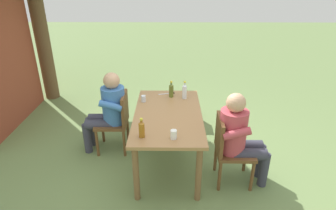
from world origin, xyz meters
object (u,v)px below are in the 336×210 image
object	(u,v)px
person_in_white_shirt	(239,135)
bottle_amber	(142,129)
bottle_clear	(185,91)
dining_table	(168,121)
chair_far_right	(117,119)
bottle_olive	(171,90)
chair_near_left	(228,147)
person_in_plaid_shirt	(108,108)
backpack_by_near_side	(189,110)
cup_white	(174,134)
table_knife	(168,94)
cup_glass	(144,99)

from	to	relation	value
person_in_white_shirt	bottle_amber	distance (m)	1.15
bottle_clear	dining_table	bearing A→B (deg)	154.70
chair_far_right	bottle_clear	size ratio (longest dim) A/B	3.36
person_in_white_shirt	bottle_olive	world-z (taller)	person_in_white_shirt
chair_near_left	chair_far_right	size ratio (longest dim) A/B	1.00
dining_table	person_in_plaid_shirt	distance (m)	0.90
backpack_by_near_side	dining_table	bearing A→B (deg)	164.05
dining_table	cup_white	bearing A→B (deg)	-173.56
cup_white	table_knife	world-z (taller)	cup_white
cup_white	table_knife	size ratio (longest dim) A/B	0.43
dining_table	cup_white	xyz separation A→B (m)	(-0.59, -0.07, 0.15)
dining_table	backpack_by_near_side	size ratio (longest dim) A/B	3.53
chair_far_right	cup_white	world-z (taller)	chair_far_right
cup_white	backpack_by_near_side	xyz separation A→B (m)	(1.82, -0.28, -0.60)
person_in_white_shirt	table_knife	bearing A→B (deg)	40.65
person_in_plaid_shirt	table_knife	bearing A→B (deg)	-70.21
bottle_olive	table_knife	size ratio (longest dim) A/B	1.00
person_in_white_shirt	bottle_amber	bearing A→B (deg)	100.99
bottle_amber	backpack_by_near_side	size ratio (longest dim) A/B	0.52
person_in_plaid_shirt	cup_white	world-z (taller)	person_in_plaid_shirt
dining_table	backpack_by_near_side	world-z (taller)	dining_table
dining_table	chair_near_left	xyz separation A→B (m)	(-0.34, -0.73, -0.17)
cup_glass	backpack_by_near_side	size ratio (longest dim) A/B	0.21
dining_table	cup_white	world-z (taller)	cup_white
table_knife	backpack_by_near_side	size ratio (longest dim) A/B	0.55
chair_near_left	chair_far_right	distance (m)	1.61
bottle_amber	person_in_plaid_shirt	bearing A→B (deg)	31.66
chair_far_right	person_in_plaid_shirt	world-z (taller)	person_in_plaid_shirt
bottle_olive	chair_far_right	bearing A→B (deg)	103.91
bottle_amber	bottle_clear	distance (m)	1.15
dining_table	bottle_amber	bearing A→B (deg)	153.77
person_in_plaid_shirt	bottle_amber	bearing A→B (deg)	-148.34
chair_far_right	chair_near_left	bearing A→B (deg)	-115.43
person_in_white_shirt	bottle_amber	size ratio (longest dim) A/B	5.22
person_in_white_shirt	person_in_plaid_shirt	xyz separation A→B (m)	(0.69, 1.67, 0.00)
person_in_plaid_shirt	chair_far_right	bearing A→B (deg)	-89.50
person_in_plaid_shirt	chair_near_left	bearing A→B (deg)	-113.82
bottle_olive	backpack_by_near_side	bearing A→B (deg)	-24.17
backpack_by_near_side	bottle_olive	bearing A→B (deg)	155.83
chair_near_left	cup_glass	xyz separation A→B (m)	(0.70, 1.07, 0.31)
chair_near_left	backpack_by_near_side	size ratio (longest dim) A/B	2.00
dining_table	cup_glass	size ratio (longest dim) A/B	17.17
dining_table	chair_near_left	world-z (taller)	chair_near_left
chair_far_right	person_in_white_shirt	xyz separation A→B (m)	(-0.69, -1.56, 0.17)
cup_glass	chair_far_right	bearing A→B (deg)	92.14
chair_far_right	bottle_amber	xyz separation A→B (m)	(-0.91, -0.45, 0.36)
cup_glass	cup_white	bearing A→B (deg)	-156.87
person_in_white_shirt	person_in_plaid_shirt	size ratio (longest dim) A/B	1.00
bottle_olive	cup_glass	xyz separation A→B (m)	(-0.18, 0.38, -0.06)
bottle_olive	bottle_amber	bearing A→B (deg)	163.90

